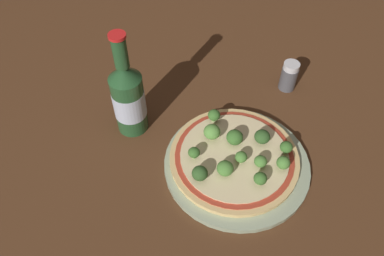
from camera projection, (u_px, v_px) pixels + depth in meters
ground_plane at (236, 166)px, 0.75m from camera, size 3.00×3.00×0.00m
plate at (235, 162)px, 0.75m from camera, size 0.29×0.29×0.01m
pizza at (235, 157)px, 0.74m from camera, size 0.26×0.26×0.01m
broccoli_floret_0 at (235, 137)px, 0.75m from camera, size 0.03×0.03×0.03m
broccoli_floret_1 at (259, 179)px, 0.68m from camera, size 0.02×0.02×0.03m
broccoli_floret_2 at (194, 153)px, 0.72m from camera, size 0.02×0.02×0.03m
broccoli_floret_3 at (261, 161)px, 0.71m from camera, size 0.02×0.02×0.03m
broccoli_floret_4 at (212, 132)px, 0.75m from camera, size 0.03×0.03×0.03m
broccoli_floret_5 at (283, 163)px, 0.71m from camera, size 0.03×0.03×0.03m
broccoli_floret_6 at (201, 175)px, 0.69m from camera, size 0.03×0.03×0.03m
broccoli_floret_7 at (242, 157)px, 0.72m from camera, size 0.02×0.02×0.03m
broccoli_floret_8 at (225, 168)px, 0.70m from camera, size 0.03×0.03×0.03m
broccoli_floret_9 at (286, 147)px, 0.73m from camera, size 0.03×0.03×0.03m
broccoli_floret_10 at (262, 137)px, 0.75m from camera, size 0.03×0.03×0.03m
broccoli_floret_11 at (214, 115)px, 0.78m from camera, size 0.03×0.03×0.03m
beer_bottle at (128, 97)px, 0.75m from camera, size 0.07×0.07×0.24m
pepper_shaker at (289, 76)px, 0.87m from camera, size 0.04×0.04×0.07m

